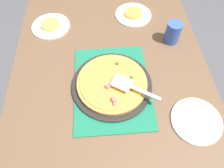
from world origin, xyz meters
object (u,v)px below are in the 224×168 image
object	(u,v)px
plate_far_right	(133,15)
served_slice_right	(133,13)
pizza_pan	(112,85)
plate_side	(196,121)
pizza	(112,83)
plate_near_left	(51,26)
pizza_server	(132,87)
cup_near	(173,32)
served_slice_left	(50,24)

from	to	relation	value
plate_far_right	served_slice_right	xyz separation A→B (m)	(0.00, 0.00, 0.01)
pizza_pan	plate_side	distance (m)	0.41
pizza	served_slice_right	size ratio (longest dim) A/B	3.00
plate_near_left	served_slice_right	world-z (taller)	served_slice_right
plate_far_right	plate_near_left	bearing A→B (deg)	-82.77
plate_near_left	plate_far_right	xyz separation A→B (m)	(-0.06, 0.50, 0.00)
pizza_server	cup_near	bearing A→B (deg)	140.89
plate_far_right	cup_near	world-z (taller)	cup_near
plate_near_left	pizza_pan	bearing A→B (deg)	36.70
pizza_pan	cup_near	size ratio (longest dim) A/B	3.17
pizza_pan	pizza	distance (m)	0.02
served_slice_right	served_slice_left	bearing A→B (deg)	-82.77
plate_side	cup_near	xyz separation A→B (m)	(-0.48, -0.00, 0.06)
plate_far_right	cup_near	bearing A→B (deg)	38.26
plate_near_left	plate_side	bearing A→B (deg)	46.42
served_slice_left	pizza_pan	bearing A→B (deg)	36.70
pizza_pan	pizza	size ratio (longest dim) A/B	1.15
pizza_pan	plate_side	size ratio (longest dim) A/B	1.73
pizza	cup_near	bearing A→B (deg)	128.48
pizza	served_slice_right	distance (m)	0.53
cup_near	pizza_server	distance (m)	0.42
pizza	served_slice_left	bearing A→B (deg)	-143.33
pizza_pan	pizza_server	distance (m)	0.11
pizza	plate_far_right	size ratio (longest dim) A/B	1.50
plate_side	served_slice_right	size ratio (longest dim) A/B	2.00
pizza_pan	served_slice_right	distance (m)	0.53
pizza	pizza_pan	bearing A→B (deg)	-152.09
pizza	plate_near_left	size ratio (longest dim) A/B	1.50
pizza	plate_side	world-z (taller)	pizza
plate_side	served_slice_right	bearing A→B (deg)	-165.70
plate_far_right	served_slice_right	distance (m)	0.01
pizza	served_slice_right	world-z (taller)	pizza
pizza_pan	plate_side	xyz separation A→B (m)	(0.21, 0.35, -0.01)
plate_far_right	served_slice_left	distance (m)	0.50
plate_near_left	served_slice_right	size ratio (longest dim) A/B	2.00
plate_side	served_slice_right	distance (m)	0.73
pizza_pan	plate_far_right	xyz separation A→B (m)	(-0.50, 0.17, -0.01)
pizza_pan	served_slice_left	distance (m)	0.55
served_slice_left	cup_near	bearing A→B (deg)	76.39
pizza	plate_near_left	xyz separation A→B (m)	(-0.44, -0.33, -0.03)
served_slice_left	plate_near_left	bearing A→B (deg)	180.00
plate_near_left	plate_far_right	distance (m)	0.50
pizza_pan	pizza	world-z (taller)	pizza
plate_near_left	served_slice_right	bearing A→B (deg)	97.23
plate_side	pizza_server	size ratio (longest dim) A/B	1.01
plate_near_left	served_slice_right	xyz separation A→B (m)	(-0.06, 0.50, 0.01)
pizza_pan	plate_side	bearing A→B (deg)	59.59
plate_near_left	plate_side	xyz separation A→B (m)	(0.65, 0.68, 0.00)
pizza	plate_side	bearing A→B (deg)	59.70
pizza_pan	pizza_server	bearing A→B (deg)	57.80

